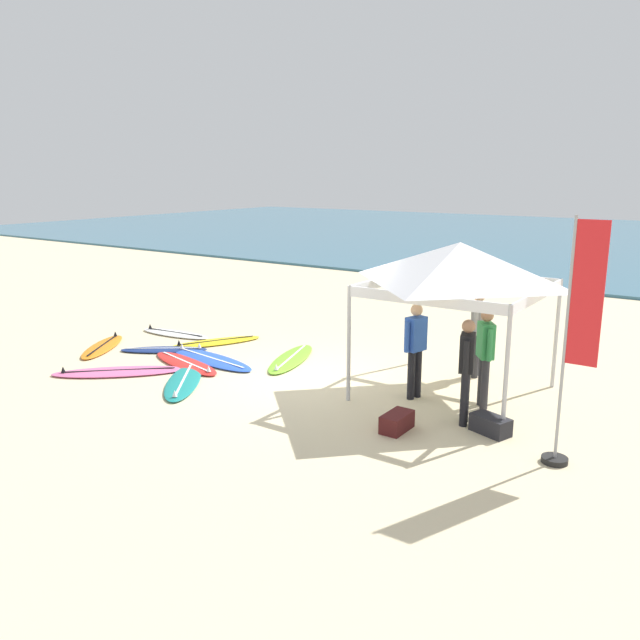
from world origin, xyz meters
name	(u,v)px	position (x,y,z in m)	size (l,w,h in m)	color
ground_plane	(307,381)	(0.00, 0.00, 0.00)	(80.00, 80.00, 0.00)	beige
sea	(614,241)	(0.00, 30.37, 0.05)	(80.00, 36.00, 0.10)	#386B84
canopy_tent	(460,263)	(2.62, 0.93, 2.39)	(2.89, 2.89, 2.75)	#B7B7BC
surfboard_blue	(211,359)	(-2.48, -0.08, 0.04)	(2.61, 1.04, 0.19)	blue
surfboard_teal	(183,382)	(-1.84, -1.47, 0.04)	(1.85, 2.16, 0.19)	#19847F
surfboard_lime	(291,359)	(-1.07, 0.92, 0.04)	(1.31, 2.37, 0.19)	#7AD12D
surfboard_pink	(118,372)	(-3.38, -1.76, 0.04)	(2.37, 2.27, 0.19)	pink
surfboard_navy	(164,350)	(-3.85, -0.13, 0.04)	(1.88, 1.56, 0.19)	navy
surfboard_orange	(103,347)	(-5.22, -0.75, 0.04)	(1.58, 2.04, 0.19)	orange
surfboard_white	(175,333)	(-4.76, 1.03, 0.04)	(2.05, 0.74, 0.19)	white
surfboard_yellow	(216,342)	(-3.37, 1.02, 0.04)	(1.54, 2.17, 0.19)	yellow
surfboard_red	(186,363)	(-2.69, -0.59, 0.04)	(2.30, 1.12, 0.19)	red
person_blue	(416,344)	(2.13, 0.31, 0.99)	(0.30, 0.53, 1.71)	black
person_grey	(478,328)	(2.58, 2.12, 0.99)	(0.28, 0.54, 1.71)	#2D2D33
person_green	(485,351)	(3.30, 0.57, 0.99)	(0.39, 0.46, 1.71)	#2D2D33
person_black	(467,364)	(3.33, -0.32, 0.99)	(0.32, 0.53, 1.71)	black
banner_flag	(573,355)	(5.02, -0.93, 1.57)	(0.60, 0.36, 3.40)	#99999E
gear_bag_near_tent	(397,422)	(2.58, -1.17, 0.14)	(0.60, 0.32, 0.28)	#4C1919
gear_bag_by_pole	(490,425)	(3.82, -0.46, 0.14)	(0.60, 0.32, 0.28)	#232328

